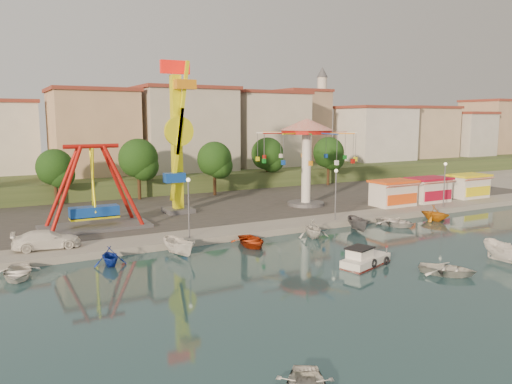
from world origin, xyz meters
TOP-DOWN VIEW (x-y plane):
  - ground at (0.00, 0.00)m, footprint 200.00×200.00m
  - quay_deck at (0.00, 62.00)m, footprint 200.00×100.00m
  - asphalt_pad at (0.00, 30.00)m, footprint 90.00×28.00m
  - hill_terrace at (0.00, 67.00)m, footprint 200.00×60.00m
  - pirate_ship_ride at (-14.51, 20.94)m, footprint 10.00×5.00m
  - kamikaze_tower at (-4.68, 24.48)m, footprint 3.41×3.10m
  - wave_swinger at (10.30, 21.71)m, footprint 11.60×11.60m
  - booth_left at (19.33, 16.49)m, footprint 5.40×3.78m
  - booth_mid at (25.31, 16.49)m, footprint 5.40×3.78m
  - booth_right at (32.68, 16.49)m, footprint 5.40×3.78m
  - lamp_post_1 at (-8.00, 13.00)m, footprint 0.14×0.14m
  - lamp_post_2 at (8.00, 13.00)m, footprint 0.14×0.14m
  - lamp_post_3 at (24.00, 13.00)m, footprint 0.14×0.14m
  - tree_1 at (-16.00, 36.24)m, footprint 4.35×4.35m
  - tree_2 at (-6.00, 35.81)m, footprint 5.02×5.02m
  - tree_3 at (4.00, 34.36)m, footprint 4.68×4.68m
  - tree_4 at (14.00, 37.35)m, footprint 4.86×4.86m
  - tree_5 at (24.00, 35.54)m, footprint 4.83×4.83m
  - building_2 at (-8.19, 51.96)m, footprint 11.95×9.28m
  - building_3 at (5.60, 48.80)m, footprint 12.59×10.50m
  - building_4 at (19.07, 52.20)m, footprint 10.75×9.23m
  - building_5 at (32.37, 50.33)m, footprint 12.77×10.96m
  - building_6 at (44.15, 48.77)m, footprint 8.23×8.98m
  - building_7 at (56.03, 53.70)m, footprint 11.59×10.93m
  - building_8 at (69.93, 47.19)m, footprint 12.84×9.28m
  - building_9 at (83.46, 49.95)m, footprint 12.95×9.17m
  - minaret at (36.00, 54.00)m, footprint 2.80×2.80m
  - cabin_motorboat at (1.16, 0.55)m, footprint 4.82×3.07m
  - rowboat_a at (4.80, -3.99)m, footprint 4.47×4.74m
  - skiff at (11.00, -4.34)m, footprint 2.27×4.63m
  - van at (-19.42, 14.93)m, footprint 5.31×2.51m
  - moored_boat_0 at (-21.91, 9.80)m, footprint 3.38×4.33m
  - moored_boat_1 at (-15.60, 9.80)m, footprint 2.51×2.87m
  - moored_boat_2 at (-10.08, 9.80)m, footprint 2.28×4.17m
  - moored_boat_3 at (-3.52, 9.80)m, footprint 3.47×4.46m
  - moored_boat_4 at (2.96, 9.80)m, footprint 3.50×3.82m
  - moored_boat_5 at (8.39, 9.80)m, footprint 2.35×3.97m
  - moored_boat_6 at (13.36, 9.80)m, footprint 3.82×4.74m
  - moored_boat_7 at (19.01, 9.80)m, footprint 3.47×3.81m

SIDE VIEW (x-z plane):
  - ground at x=0.00m, z-range 0.00..0.00m
  - quay_deck at x=0.00m, z-range 0.00..0.60m
  - rowboat_a at x=4.80m, z-range 0.00..0.80m
  - moored_boat_0 at x=-21.91m, z-range 0.00..0.82m
  - cabin_motorboat at x=1.16m, z-range -0.37..1.22m
  - moored_boat_3 at x=-3.52m, z-range 0.00..0.85m
  - moored_boat_6 at x=13.36m, z-range 0.00..0.87m
  - asphalt_pad at x=0.00m, z-range 0.60..0.61m
  - moored_boat_5 at x=8.39m, z-range 0.00..1.44m
  - moored_boat_1 at x=-15.60m, z-range 0.00..1.46m
  - moored_boat_2 at x=-10.08m, z-range 0.00..1.53m
  - moored_boat_4 at x=2.96m, z-range 0.00..1.71m
  - skiff at x=11.00m, z-range 0.00..1.71m
  - moored_boat_7 at x=19.01m, z-range 0.00..1.72m
  - van at x=-19.42m, z-range 0.60..2.10m
  - hill_terrace at x=0.00m, z-range 0.00..3.00m
  - booth_left at x=19.33m, z-range 0.62..3.70m
  - booth_mid at x=25.31m, z-range 0.62..3.70m
  - booth_right at x=32.68m, z-range 0.62..3.70m
  - lamp_post_1 at x=-8.00m, z-range 0.60..5.60m
  - lamp_post_2 at x=8.00m, z-range 0.60..5.60m
  - lamp_post_3 at x=24.00m, z-range 0.60..5.60m
  - pirate_ship_ride at x=-14.51m, z-range 0.39..8.39m
  - tree_1 at x=-16.00m, z-range 1.80..8.60m
  - tree_3 at x=4.00m, z-range 1.90..9.21m
  - tree_5 at x=24.00m, z-range 1.94..9.48m
  - tree_4 at x=14.00m, z-range 1.95..9.55m
  - tree_2 at x=-6.00m, z-range 1.99..9.84m
  - building_7 at x=56.03m, z-range 3.00..11.76m
  - building_3 at x=5.60m, z-range 3.00..12.20m
  - building_9 at x=83.46m, z-range 3.00..12.21m
  - building_4 at x=19.07m, z-range 3.00..12.24m
  - wave_swinger at x=10.30m, z-range 3.00..13.40m
  - building_5 at x=32.37m, z-range 3.00..14.21m
  - kamikaze_tower at x=-4.68m, z-range 0.36..16.86m
  - building_2 at x=-8.19m, z-range 3.00..14.23m
  - building_6 at x=44.15m, z-range 3.00..15.36m
  - building_8 at x=69.93m, z-range 3.00..15.58m
  - minaret at x=36.00m, z-range 3.55..21.55m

